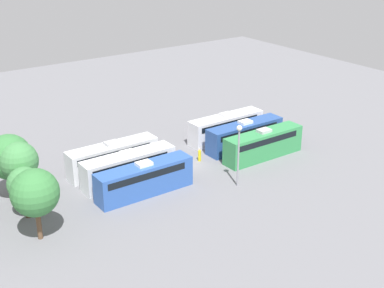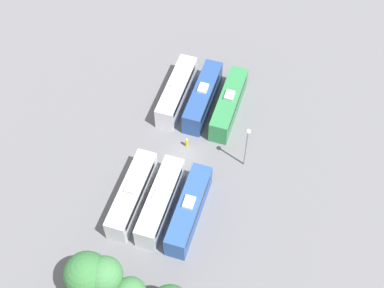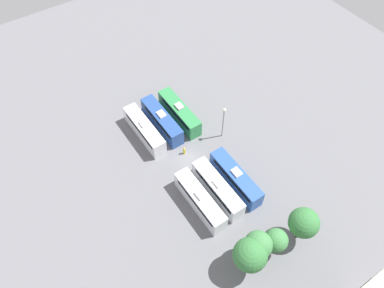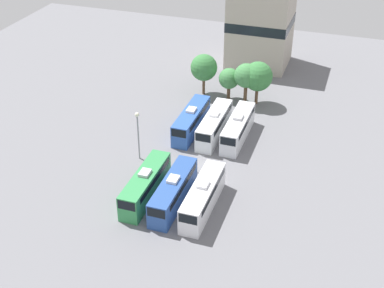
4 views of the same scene
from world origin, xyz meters
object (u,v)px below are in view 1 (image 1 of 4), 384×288
object	(u,v)px
bus_1	(245,134)
tree_3	(9,157)
bus_4	(128,167)
tree_0	(35,193)
bus_2	(226,126)
tree_2	(19,161)
tree_1	(25,184)
bus_3	(144,178)
bus_5	(112,157)
light_pole	(239,145)
worker_person	(200,155)
bus_0	(263,144)

from	to	relation	value
bus_1	tree_3	xyz separation A→B (m)	(3.56, 28.36, 2.87)
bus_4	tree_0	xyz separation A→B (m)	(-5.50, 12.26, 2.84)
bus_2	tree_2	distance (m)	27.98
tree_0	tree_1	size ratio (longest dim) A/B	1.30
tree_1	tree_2	xyz separation A→B (m)	(2.91, -0.59, 1.18)
tree_1	bus_3	bearing A→B (deg)	-101.53
tree_2	tree_0	bearing A→B (deg)	171.71
bus_5	light_pole	size ratio (longest dim) A/B	1.53
bus_2	bus_5	world-z (taller)	same
bus_1	worker_person	xyz separation A→B (m)	(-0.03, 7.09, -1.07)
tree_3	tree_0	bearing A→B (deg)	176.03
bus_0	worker_person	bearing A→B (deg)	62.70
bus_1	tree_0	xyz separation A→B (m)	(-5.46, 28.98, 2.84)
bus_0	bus_5	size ratio (longest dim) A/B	1.00
tree_0	tree_1	xyz separation A→B (m)	(4.39, -0.47, -1.11)
tree_1	tree_3	size ratio (longest dim) A/B	0.75
tree_2	bus_2	bearing A→B (deg)	-86.35
worker_person	tree_0	xyz separation A→B (m)	(-5.42, 21.90, 3.90)
bus_0	bus_3	bearing A→B (deg)	89.47
bus_4	tree_1	xyz separation A→B (m)	(-1.11, 11.79, 1.73)
bus_3	tree_0	bearing A→B (deg)	99.30
bus_1	tree_1	distance (m)	28.59
bus_0	tree_1	world-z (taller)	tree_1
bus_3	tree_1	xyz separation A→B (m)	(2.39, 11.72, 1.73)
bus_1	tree_3	distance (m)	28.73
light_pole	tree_0	world-z (taller)	light_pole
bus_0	bus_3	size ratio (longest dim) A/B	1.00
bus_4	tree_3	bearing A→B (deg)	73.15
bus_4	tree_2	distance (m)	11.71
tree_3	tree_2	bearing A→B (deg)	-165.82
worker_person	tree_1	size ratio (longest dim) A/B	0.31
light_pole	tree_2	distance (m)	22.47
bus_2	tree_0	bearing A→B (deg)	107.46
bus_3	tree_2	size ratio (longest dim) A/B	1.61
worker_person	tree_0	world-z (taller)	tree_0
light_pole	tree_3	distance (m)	23.64
bus_3	tree_3	distance (m)	13.83
bus_3	tree_0	world-z (taller)	tree_0
bus_0	tree_3	bearing A→B (deg)	75.72
worker_person	light_pole	distance (m)	8.71
bus_2	worker_person	distance (m)	7.91
light_pole	tree_1	distance (m)	22.00
bus_1	tree_3	world-z (taller)	tree_3
bus_3	light_pole	distance (m)	10.59
bus_1	bus_3	bearing A→B (deg)	101.64
bus_5	tree_1	world-z (taller)	tree_1
tree_1	worker_person	bearing A→B (deg)	-87.23
bus_4	tree_0	bearing A→B (deg)	114.15
bus_5	tree_0	distance (m)	15.30
bus_0	tree_2	distance (m)	28.45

